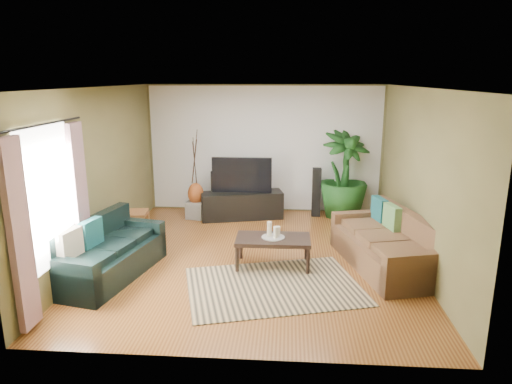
# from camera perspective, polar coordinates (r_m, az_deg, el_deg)

# --- Properties ---
(floor) EXTENTS (5.50, 5.50, 0.00)m
(floor) POSITION_cam_1_polar(r_m,az_deg,el_deg) (7.49, -0.11, -8.19)
(floor) COLOR brown
(floor) RESTS_ON ground
(ceiling) EXTENTS (5.50, 5.50, 0.00)m
(ceiling) POSITION_cam_1_polar(r_m,az_deg,el_deg) (6.92, -0.12, 12.94)
(ceiling) COLOR white
(ceiling) RESTS_ON ground
(wall_back) EXTENTS (5.00, 0.00, 5.00)m
(wall_back) POSITION_cam_1_polar(r_m,az_deg,el_deg) (9.78, 1.08, 5.38)
(wall_back) COLOR olive
(wall_back) RESTS_ON ground
(wall_front) EXTENTS (5.00, 0.00, 5.00)m
(wall_front) POSITION_cam_1_polar(r_m,az_deg,el_deg) (4.45, -2.76, -5.60)
(wall_front) COLOR olive
(wall_front) RESTS_ON ground
(wall_left) EXTENTS (0.00, 5.50, 5.50)m
(wall_left) POSITION_cam_1_polar(r_m,az_deg,el_deg) (7.68, -19.07, 2.14)
(wall_left) COLOR olive
(wall_left) RESTS_ON ground
(wall_right) EXTENTS (0.00, 5.50, 5.50)m
(wall_right) POSITION_cam_1_polar(r_m,az_deg,el_deg) (7.34, 19.76, 1.54)
(wall_right) COLOR olive
(wall_right) RESTS_ON ground
(backwall_panel) EXTENTS (4.90, 0.00, 4.90)m
(backwall_panel) POSITION_cam_1_polar(r_m,az_deg,el_deg) (9.77, 1.08, 5.37)
(backwall_panel) COLOR white
(backwall_panel) RESTS_ON ground
(window_pane) EXTENTS (0.00, 1.80, 1.80)m
(window_pane) POSITION_cam_1_polar(r_m,az_deg,el_deg) (6.26, -24.58, -0.54)
(window_pane) COLOR white
(window_pane) RESTS_ON ground
(curtain_near) EXTENTS (0.08, 0.35, 2.20)m
(curtain_near) POSITION_cam_1_polar(r_m,az_deg,el_deg) (5.68, -27.43, -4.90)
(curtain_near) COLOR gray
(curtain_near) RESTS_ON ground
(curtain_far) EXTENTS (0.08, 0.35, 2.20)m
(curtain_far) POSITION_cam_1_polar(r_m,az_deg,el_deg) (6.94, -21.11, -0.97)
(curtain_far) COLOR gray
(curtain_far) RESTS_ON ground
(curtain_rod) EXTENTS (0.03, 1.90, 0.03)m
(curtain_rod) POSITION_cam_1_polar(r_m,az_deg,el_deg) (6.09, -25.04, 7.67)
(curtain_rod) COLOR black
(curtain_rod) RESTS_ON ground
(sofa_left) EXTENTS (1.20, 2.04, 0.85)m
(sofa_left) POSITION_cam_1_polar(r_m,az_deg,el_deg) (7.00, -17.86, -6.80)
(sofa_left) COLOR black
(sofa_left) RESTS_ON floor
(sofa_right) EXTENTS (1.46, 2.28, 0.85)m
(sofa_right) POSITION_cam_1_polar(r_m,az_deg,el_deg) (7.28, 15.72, -5.84)
(sofa_right) COLOR brown
(sofa_right) RESTS_ON floor
(area_rug) EXTENTS (2.73, 2.25, 0.01)m
(area_rug) POSITION_cam_1_polar(r_m,az_deg,el_deg) (6.53, 2.24, -11.66)
(area_rug) COLOR tan
(area_rug) RESTS_ON floor
(coffee_table) EXTENTS (1.14, 0.63, 0.46)m
(coffee_table) POSITION_cam_1_polar(r_m,az_deg,el_deg) (7.10, 2.14, -7.48)
(coffee_table) COLOR black
(coffee_table) RESTS_ON floor
(candle_tray) EXTENTS (0.35, 0.35, 0.02)m
(candle_tray) POSITION_cam_1_polar(r_m,az_deg,el_deg) (7.01, 2.15, -5.66)
(candle_tray) COLOR gray
(candle_tray) RESTS_ON coffee_table
(candle_tall) EXTENTS (0.07, 0.07, 0.23)m
(candle_tall) POSITION_cam_1_polar(r_m,az_deg,el_deg) (7.00, 1.68, -4.64)
(candle_tall) COLOR beige
(candle_tall) RESTS_ON candle_tray
(candle_mid) EXTENTS (0.07, 0.07, 0.18)m
(candle_mid) POSITION_cam_1_polar(r_m,az_deg,el_deg) (6.94, 2.48, -5.04)
(candle_mid) COLOR beige
(candle_mid) RESTS_ON candle_tray
(candle_short) EXTENTS (0.07, 0.07, 0.14)m
(candle_short) POSITION_cam_1_polar(r_m,az_deg,el_deg) (7.04, 2.75, -4.90)
(candle_short) COLOR white
(candle_short) RESTS_ON candle_tray
(tv_stand) EXTENTS (1.73, 0.87, 0.55)m
(tv_stand) POSITION_cam_1_polar(r_m,az_deg,el_deg) (9.42, -1.77, -1.66)
(tv_stand) COLOR black
(tv_stand) RESTS_ON floor
(television) EXTENTS (1.22, 0.07, 0.72)m
(television) POSITION_cam_1_polar(r_m,az_deg,el_deg) (9.28, -1.78, 2.15)
(television) COLOR black
(television) RESTS_ON tv_stand
(speaker_left) EXTENTS (0.19, 0.21, 0.91)m
(speaker_left) POSITION_cam_1_polar(r_m,az_deg,el_deg) (9.82, -5.01, 0.04)
(speaker_left) COLOR black
(speaker_left) RESTS_ON floor
(speaker_right) EXTENTS (0.19, 0.21, 1.02)m
(speaker_right) POSITION_cam_1_polar(r_m,az_deg,el_deg) (9.62, 7.56, -0.02)
(speaker_right) COLOR black
(speaker_right) RESTS_ON floor
(potted_plant) EXTENTS (1.36, 1.36, 1.79)m
(potted_plant) POSITION_cam_1_polar(r_m,az_deg,el_deg) (9.57, 10.90, 2.16)
(potted_plant) COLOR #174416
(potted_plant) RESTS_ON floor
(plant_pot) EXTENTS (0.33, 0.33, 0.26)m
(plant_pot) POSITION_cam_1_polar(r_m,az_deg,el_deg) (9.76, 10.69, -2.25)
(plant_pot) COLOR black
(plant_pot) RESTS_ON floor
(pedestal) EXTENTS (0.41, 0.41, 0.36)m
(pedestal) POSITION_cam_1_polar(r_m,az_deg,el_deg) (9.54, -7.48, -2.19)
(pedestal) COLOR gray
(pedestal) RESTS_ON floor
(vase) EXTENTS (0.32, 0.32, 0.45)m
(vase) POSITION_cam_1_polar(r_m,az_deg,el_deg) (9.45, -7.55, -0.21)
(vase) COLOR brown
(vase) RESTS_ON pedestal
(side_table) EXTENTS (0.53, 0.53, 0.50)m
(side_table) POSITION_cam_1_polar(r_m,az_deg,el_deg) (8.56, -14.95, -4.00)
(side_table) COLOR #955F30
(side_table) RESTS_ON floor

